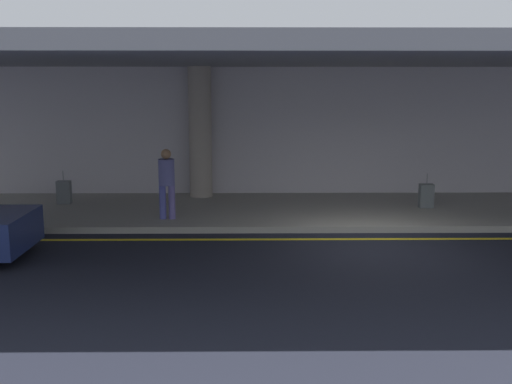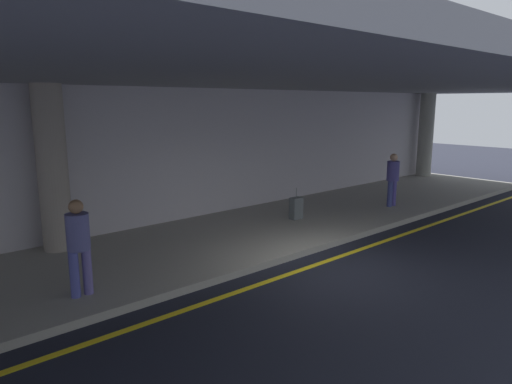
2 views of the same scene
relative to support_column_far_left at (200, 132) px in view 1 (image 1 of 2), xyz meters
name	(u,v)px [view 1 (image 1 of 2)]	position (x,y,z in m)	size (l,w,h in m)	color
ground_plane	(374,245)	(4.00, -4.73, -1.97)	(60.00, 60.00, 0.00)	black
sidewalk	(350,210)	(4.00, -1.63, -1.90)	(26.00, 4.20, 0.15)	gray
lane_stripe_yellow	(369,239)	(4.00, -4.27, -1.97)	(26.00, 0.14, 0.01)	yellow
support_column_far_left	(200,132)	(0.00, 0.00, 0.00)	(0.64, 0.64, 3.65)	gray
ceiling_overhang	(358,58)	(4.00, -2.13, 1.97)	(28.00, 13.20, 0.30)	gray
terminal_back_wall	(339,133)	(4.00, 0.62, -0.07)	(26.00, 0.30, 3.80)	#BBB6BE
person_waiting_for_ride	(167,179)	(-0.58, -2.89, -0.86)	(0.38, 0.38, 1.68)	#474C9C
suitcase_upright_primary	(64,192)	(-3.60, -1.06, -1.51)	(0.36, 0.22, 0.90)	#585E61
suitcase_upright_secondary	(426,196)	(5.98, -1.66, -1.51)	(0.36, 0.22, 0.90)	#535A5C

